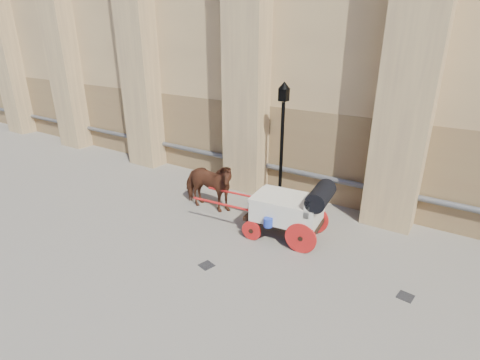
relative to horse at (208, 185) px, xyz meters
The scene contains 6 objects.
ground 1.95m from the horse, 53.30° to the right, with size 90.00×90.00×0.00m, color slate.
horse is the anchor object (origin of this frame).
carriage 3.01m from the horse, ahead, with size 3.99×1.51×1.71m.
street_lamp 2.74m from the horse, 47.12° to the left, with size 0.37×0.37×3.97m.
drain_grate_near 3.22m from the horse, 53.56° to the right, with size 0.32×0.32×0.01m, color black.
drain_grate_far 6.35m from the horse, ahead, with size 0.32×0.32×0.01m, color black.
Camera 1 is at (5.71, -7.16, 5.43)m, focal length 28.00 mm.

